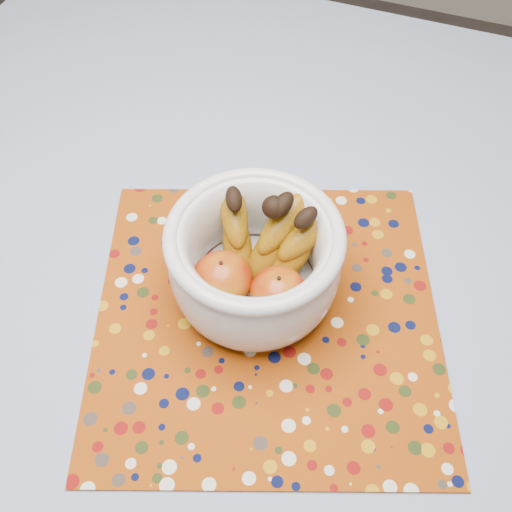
# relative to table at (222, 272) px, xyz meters

# --- Properties ---
(table) EXTENTS (1.20, 1.20, 0.75)m
(table) POSITION_rel_table_xyz_m (0.00, 0.00, 0.00)
(table) COLOR brown
(table) RESTS_ON ground
(tablecloth) EXTENTS (1.32, 1.32, 0.01)m
(tablecloth) POSITION_rel_table_xyz_m (0.00, 0.00, 0.08)
(tablecloth) COLOR #6373A6
(tablecloth) RESTS_ON table
(placemat) EXTENTS (0.58, 0.58, 0.00)m
(placemat) POSITION_rel_table_xyz_m (0.11, -0.10, 0.09)
(placemat) COLOR #863507
(placemat) RESTS_ON tablecloth
(fruit_bowl) EXTENTS (0.23, 0.23, 0.16)m
(fruit_bowl) POSITION_rel_table_xyz_m (0.08, -0.06, 0.17)
(fruit_bowl) COLOR silver
(fruit_bowl) RESTS_ON placemat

